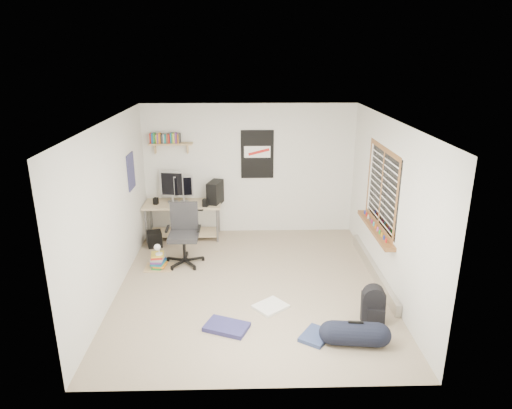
{
  "coord_description": "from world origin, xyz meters",
  "views": [
    {
      "loc": [
        -0.09,
        -6.21,
        3.4
      ],
      "look_at": [
        0.08,
        0.46,
        1.15
      ],
      "focal_mm": 32.0,
      "sensor_mm": 36.0,
      "label": 1
    }
  ],
  "objects_px": {
    "duffel_bag": "(355,334)",
    "book_stack": "(158,259)",
    "office_chair": "(184,236)",
    "backpack": "(373,308)",
    "desk": "(183,219)"
  },
  "relations": [
    {
      "from": "desk",
      "to": "office_chair",
      "type": "height_order",
      "value": "office_chair"
    },
    {
      "from": "office_chair",
      "to": "book_stack",
      "type": "distance_m",
      "value": 0.56
    },
    {
      "from": "backpack",
      "to": "duffel_bag",
      "type": "height_order",
      "value": "duffel_bag"
    },
    {
      "from": "office_chair",
      "to": "duffel_bag",
      "type": "bearing_deg",
      "value": -45.36
    },
    {
      "from": "office_chair",
      "to": "backpack",
      "type": "height_order",
      "value": "office_chair"
    },
    {
      "from": "duffel_bag",
      "to": "book_stack",
      "type": "height_order",
      "value": "duffel_bag"
    },
    {
      "from": "duffel_bag",
      "to": "book_stack",
      "type": "bearing_deg",
      "value": 148.63
    },
    {
      "from": "office_chair",
      "to": "backpack",
      "type": "relative_size",
      "value": 2.56
    },
    {
      "from": "backpack",
      "to": "desk",
      "type": "bearing_deg",
      "value": 142.45
    },
    {
      "from": "desk",
      "to": "duffel_bag",
      "type": "relative_size",
      "value": 2.46
    },
    {
      "from": "office_chair",
      "to": "backpack",
      "type": "bearing_deg",
      "value": -34.65
    },
    {
      "from": "desk",
      "to": "duffel_bag",
      "type": "height_order",
      "value": "desk"
    },
    {
      "from": "office_chair",
      "to": "book_stack",
      "type": "bearing_deg",
      "value": -160.17
    },
    {
      "from": "desk",
      "to": "book_stack",
      "type": "height_order",
      "value": "desk"
    },
    {
      "from": "desk",
      "to": "office_chair",
      "type": "bearing_deg",
      "value": -70.13
    }
  ]
}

